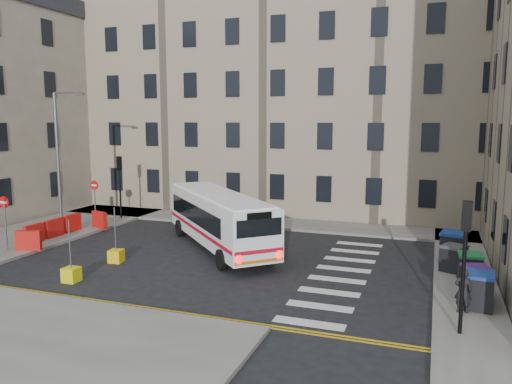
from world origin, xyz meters
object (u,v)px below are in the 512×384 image
Objects in this scene: streetlamp at (58,160)px; wheelie_bin_e at (453,246)px; wheelie_bin_d at (453,258)px; pedestrian at (463,291)px; bollard_yellow at (116,256)px; bus at (219,217)px; wheelie_bin_a at (478,290)px; wheelie_bin_c at (470,267)px; wheelie_bin_b at (476,281)px; bollard_chevron at (71,275)px.

wheelie_bin_e is (21.60, 0.85, -3.49)m from streetlamp.
pedestrian is (0.16, -4.95, 0.19)m from wheelie_bin_d.
bus is at bearing 49.58° from bollard_yellow.
wheelie_bin_a is at bearing -12.74° from streetlamp.
pedestrian reaches higher than wheelie_bin_c.
streetlamp is 10.58m from bus.
pedestrian is at bearing -125.25° from wheelie_bin_b.
wheelie_bin_d is (21.57, -0.72, -3.62)m from streetlamp.
bollard_chevron is (-14.85, -8.04, -0.55)m from wheelie_bin_e.
streetlamp is 13.57× the size of bollard_yellow.
wheelie_bin_a is 2.99m from wheelie_bin_c.
wheelie_bin_d is at bearing -80.73° from wheelie_bin_e.
wheelie_bin_a is 0.99× the size of wheelie_bin_b.
wheelie_bin_d is 2.18× the size of bollard_chevron.
bus reaches higher than wheelie_bin_e.
streetlamp is 23.10m from wheelie_bin_a.
wheelie_bin_e is (-0.66, 5.89, 0.07)m from wheelie_bin_a.
wheelie_bin_e is 2.39× the size of bollard_yellow.
bus is 5.49m from bollard_yellow.
wheelie_bin_b is 4.73m from wheelie_bin_e.
wheelie_bin_a is at bearing -73.09° from wheelie_bin_e.
bollard_yellow is (-3.45, -4.05, -1.33)m from bus.
wheelie_bin_e is at bearing -88.31° from pedestrian.
wheelie_bin_e reaches higher than wheelie_bin_c.
wheelie_bin_c is 0.89× the size of wheelie_bin_d.
wheelie_bin_d is (-0.70, 3.11, -0.00)m from wheelie_bin_b.
bollard_yellow is at bearing -150.81° from wheelie_bin_e.
wheelie_bin_e is 0.94× the size of pedestrian.
streetlamp is 22.89m from wheelie_bin_b.
bus reaches higher than pedestrian.
streetlamp is 21.90m from wheelie_bin_e.
wheelie_bin_c is at bearing -5.29° from streetlamp.
streetlamp is 6.41× the size of wheelie_bin_b.
wheelie_bin_b is 2.11× the size of bollard_yellow.
wheelie_bin_d is at bearing 110.87° from wheelie_bin_c.
wheelie_bin_c is (-0.12, 1.78, 0.01)m from wheelie_bin_b.
bus reaches higher than bollard_yellow.
bollard_chevron is (-15.51, -2.16, -0.48)m from wheelie_bin_a.
pedestrian reaches higher than bollard_chevron.
wheelie_bin_a is at bearing -109.43° from wheelie_bin_b.
wheelie_bin_c is 1.93× the size of bollard_chevron.
streetlamp reaches higher than bus.
bus is 11.45m from wheelie_bin_e.
pedestrian reaches higher than wheelie_bin_e.
streetlamp is at bearing -14.07° from pedestrian.
wheelie_bin_e is at bearing 79.25° from wheelie_bin_b.
pedestrian is 2.54× the size of bollard_chevron.
wheelie_bin_c is at bearing 97.34° from wheelie_bin_a.
bus is 6.98× the size of wheelie_bin_d.
bollard_chevron is (-3.47, -7.09, -1.33)m from bus.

